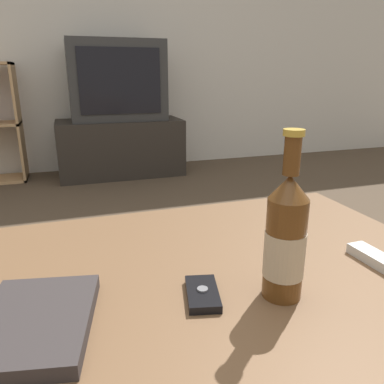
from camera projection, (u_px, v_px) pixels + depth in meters
The scene contains 8 objects.
back_wall at pixel (82, 17), 3.14m from camera, with size 8.00×0.05×2.60m.
coffee_table at pixel (206, 325), 0.67m from camera, with size 1.06×0.84×0.49m.
tv_stand at pixel (121, 147), 3.24m from camera, with size 1.04×0.48×0.47m.
television at pixel (117, 81), 3.07m from camera, with size 0.77×0.40×0.64m.
beer_bottle at pixel (285, 239), 0.61m from camera, with size 0.07×0.07×0.28m.
cell_phone at pixel (202, 293), 0.63m from camera, with size 0.07×0.11×0.02m.
remote_control at pixel (380, 261), 0.73m from camera, with size 0.04×0.14×0.02m.
table_book at pixel (35, 323), 0.55m from camera, with size 0.20×0.24×0.02m.
Camera 1 is at (-0.20, -0.53, 0.85)m, focal length 35.00 mm.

